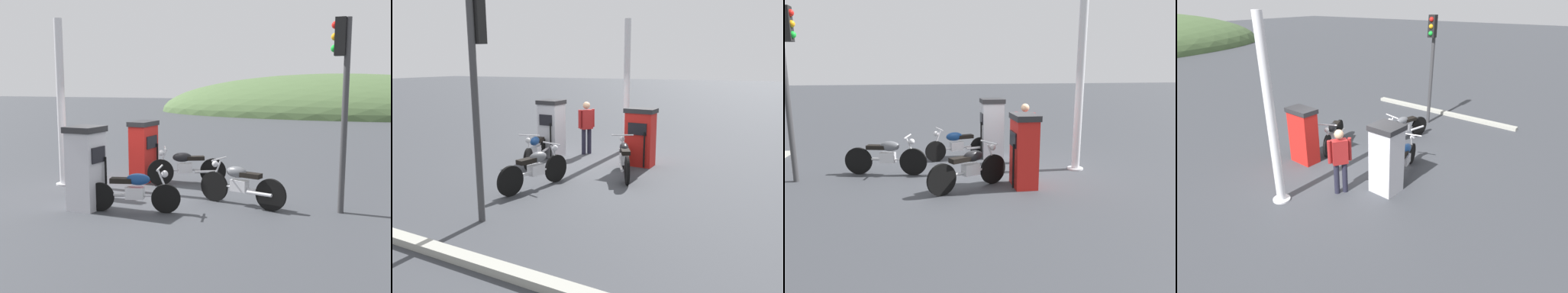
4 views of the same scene
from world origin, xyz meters
TOP-DOWN VIEW (x-y plane):
  - ground_plane at (0.00, 0.00)m, footprint 120.00×120.00m
  - fuel_pump_near at (-0.20, -1.39)m, footprint 0.73×0.73m
  - fuel_pump_far at (-0.20, 1.39)m, footprint 0.61×0.86m
  - motorcycle_near_pump at (0.84, -1.31)m, footprint 1.90×0.64m
  - motorcycle_far_pump at (0.99, 1.33)m, footprint 1.85×0.93m
  - motorcycle_extra at (2.74, -0.17)m, footprint 1.95×0.79m
  - attendant_person at (-0.90, -0.55)m, footprint 0.52×0.40m
  - roadside_traffic_light at (4.69, -0.04)m, footprint 0.38×0.25m
  - canopy_support_pole at (-1.97, 0.38)m, footprint 0.40×0.40m

SIDE VIEW (x-z plane):
  - ground_plane at x=0.00m, z-range 0.00..0.00m
  - motorcycle_near_pump at x=0.84m, z-range -0.01..0.92m
  - motorcycle_extra at x=2.74m, z-range -0.02..0.95m
  - motorcycle_far_pump at x=0.99m, z-range -0.01..0.96m
  - fuel_pump_far at x=-0.20m, z-range 0.01..1.60m
  - fuel_pump_near at x=-0.20m, z-range 0.01..1.72m
  - attendant_person at x=-0.90m, z-range 0.12..1.74m
  - canopy_support_pole at x=-1.97m, z-range -0.08..4.05m
  - roadside_traffic_light at x=4.69m, z-range 0.69..4.51m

